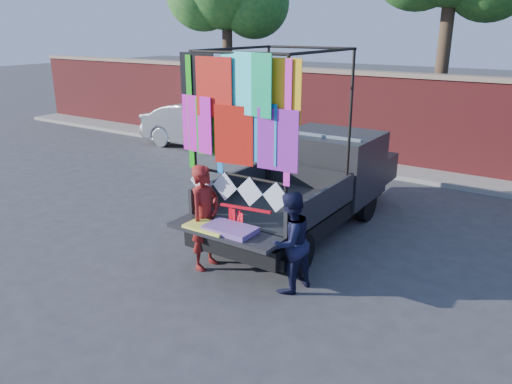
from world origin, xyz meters
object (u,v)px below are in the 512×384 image
Objects in this scene: man at (289,242)px; sedan at (205,126)px; pickup_truck at (317,180)px; woman at (205,217)px.

sedan is at bearing -120.68° from man.
woman is at bearing -101.47° from pickup_truck.
man is (0.95, -2.72, -0.10)m from pickup_truck.
pickup_truck is 3.17× the size of woman.
pickup_truck is 3.55× the size of man.
man is (1.52, 0.09, -0.09)m from woman.
pickup_truck is 1.27× the size of sedan.
sedan is (-6.02, 3.81, -0.16)m from pickup_truck.
man is (6.97, -6.53, 0.06)m from sedan.
pickup_truck reaches higher than sedan.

